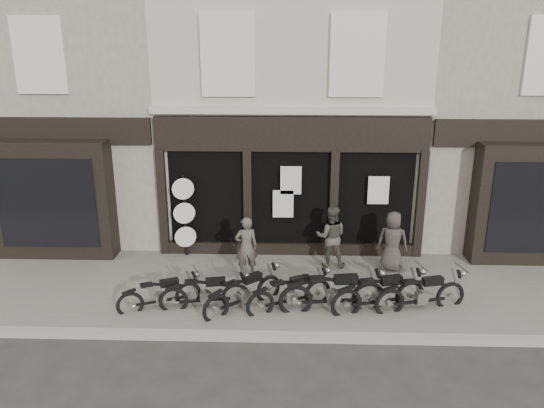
{
  "coord_description": "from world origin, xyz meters",
  "views": [
    {
      "loc": [
        -0.07,
        -10.63,
        5.87
      ],
      "look_at": [
        -0.46,
        1.6,
        1.97
      ],
      "focal_mm": 35.0,
      "sensor_mm": 36.0,
      "label": 1
    }
  ],
  "objects_px": {
    "motorcycle_1": "(206,296)",
    "motorcycle_5": "(380,297)",
    "motorcycle_4": "(334,296)",
    "advert_sign_post": "(185,219)",
    "man_centre": "(331,236)",
    "man_left": "(246,247)",
    "motorcycle_0": "(161,297)",
    "man_right": "(393,241)",
    "motorcycle_6": "(422,297)",
    "motorcycle_2": "(244,295)",
    "motorcycle_3": "(291,296)"
  },
  "relations": [
    {
      "from": "motorcycle_6",
      "to": "motorcycle_0",
      "type": "bearing_deg",
      "value": 166.13
    },
    {
      "from": "motorcycle_4",
      "to": "man_left",
      "type": "height_order",
      "value": "man_left"
    },
    {
      "from": "motorcycle_4",
      "to": "motorcycle_5",
      "type": "xyz_separation_m",
      "value": [
        1.02,
        0.05,
        -0.03
      ]
    },
    {
      "from": "motorcycle_3",
      "to": "man_right",
      "type": "bearing_deg",
      "value": 12.49
    },
    {
      "from": "motorcycle_4",
      "to": "advert_sign_post",
      "type": "xyz_separation_m",
      "value": [
        -3.78,
        2.9,
        0.71
      ]
    },
    {
      "from": "motorcycle_1",
      "to": "advert_sign_post",
      "type": "xyz_separation_m",
      "value": [
        -0.97,
        2.85,
        0.78
      ]
    },
    {
      "from": "man_left",
      "to": "motorcycle_0",
      "type": "bearing_deg",
      "value": 30.39
    },
    {
      "from": "motorcycle_5",
      "to": "advert_sign_post",
      "type": "xyz_separation_m",
      "value": [
        -4.8,
        2.84,
        0.74
      ]
    },
    {
      "from": "motorcycle_0",
      "to": "man_centre",
      "type": "distance_m",
      "value": 4.59
    },
    {
      "from": "motorcycle_3",
      "to": "motorcycle_6",
      "type": "xyz_separation_m",
      "value": [
        2.88,
        0.03,
        0.01
      ]
    },
    {
      "from": "motorcycle_3",
      "to": "motorcycle_1",
      "type": "bearing_deg",
      "value": 155.33
    },
    {
      "from": "motorcycle_2",
      "to": "man_right",
      "type": "height_order",
      "value": "man_right"
    },
    {
      "from": "motorcycle_5",
      "to": "motorcycle_0",
      "type": "bearing_deg",
      "value": 163.31
    },
    {
      "from": "motorcycle_6",
      "to": "advert_sign_post",
      "type": "height_order",
      "value": "advert_sign_post"
    },
    {
      "from": "motorcycle_3",
      "to": "motorcycle_5",
      "type": "relative_size",
      "value": 0.88
    },
    {
      "from": "motorcycle_4",
      "to": "man_right",
      "type": "distance_m",
      "value": 2.73
    },
    {
      "from": "motorcycle_0",
      "to": "motorcycle_6",
      "type": "height_order",
      "value": "motorcycle_6"
    },
    {
      "from": "motorcycle_4",
      "to": "man_centre",
      "type": "xyz_separation_m",
      "value": [
        0.1,
        2.35,
        0.48
      ]
    },
    {
      "from": "motorcycle_0",
      "to": "man_right",
      "type": "distance_m",
      "value": 5.87
    },
    {
      "from": "motorcycle_2",
      "to": "motorcycle_5",
      "type": "xyz_separation_m",
      "value": [
        2.98,
        -0.01,
        0.02
      ]
    },
    {
      "from": "man_left",
      "to": "motorcycle_6",
      "type": "bearing_deg",
      "value": 145.96
    },
    {
      "from": "motorcycle_4",
      "to": "man_right",
      "type": "height_order",
      "value": "man_right"
    },
    {
      "from": "motorcycle_1",
      "to": "motorcycle_2",
      "type": "relative_size",
      "value": 1.15
    },
    {
      "from": "motorcycle_1",
      "to": "man_right",
      "type": "distance_m",
      "value": 4.94
    },
    {
      "from": "motorcycle_0",
      "to": "motorcycle_5",
      "type": "relative_size",
      "value": 0.82
    },
    {
      "from": "man_right",
      "to": "motorcycle_5",
      "type": "bearing_deg",
      "value": 85.28
    },
    {
      "from": "man_right",
      "to": "motorcycle_6",
      "type": "bearing_deg",
      "value": 110.44
    },
    {
      "from": "motorcycle_4",
      "to": "man_left",
      "type": "bearing_deg",
      "value": 133.17
    },
    {
      "from": "motorcycle_1",
      "to": "man_centre",
      "type": "xyz_separation_m",
      "value": [
        2.91,
        2.31,
        0.55
      ]
    },
    {
      "from": "motorcycle_1",
      "to": "motorcycle_6",
      "type": "xyz_separation_m",
      "value": [
        4.75,
        0.07,
        0.02
      ]
    },
    {
      "from": "motorcycle_4",
      "to": "man_centre",
      "type": "height_order",
      "value": "man_centre"
    },
    {
      "from": "motorcycle_1",
      "to": "motorcycle_3",
      "type": "xyz_separation_m",
      "value": [
        1.87,
        0.04,
        0.01
      ]
    },
    {
      "from": "motorcycle_6",
      "to": "man_centre",
      "type": "distance_m",
      "value": 2.94
    },
    {
      "from": "man_right",
      "to": "advert_sign_post",
      "type": "height_order",
      "value": "advert_sign_post"
    },
    {
      "from": "motorcycle_4",
      "to": "man_left",
      "type": "distance_m",
      "value": 2.67
    },
    {
      "from": "motorcycle_5",
      "to": "motorcycle_1",
      "type": "bearing_deg",
      "value": 162.97
    },
    {
      "from": "man_centre",
      "to": "motorcycle_3",
      "type": "bearing_deg",
      "value": 69.55
    },
    {
      "from": "motorcycle_2",
      "to": "motorcycle_6",
      "type": "xyz_separation_m",
      "value": [
        3.9,
        0.05,
        0.01
      ]
    },
    {
      "from": "motorcycle_6",
      "to": "man_centre",
      "type": "bearing_deg",
      "value": 114.5
    },
    {
      "from": "motorcycle_0",
      "to": "man_right",
      "type": "relative_size",
      "value": 1.13
    },
    {
      "from": "motorcycle_1",
      "to": "motorcycle_5",
      "type": "xyz_separation_m",
      "value": [
        3.82,
        0.01,
        0.04
      ]
    },
    {
      "from": "motorcycle_1",
      "to": "motorcycle_5",
      "type": "bearing_deg",
      "value": -10.47
    },
    {
      "from": "motorcycle_0",
      "to": "advert_sign_post",
      "type": "relative_size",
      "value": 0.74
    },
    {
      "from": "man_centre",
      "to": "man_right",
      "type": "relative_size",
      "value": 1.04
    },
    {
      "from": "motorcycle_4",
      "to": "motorcycle_6",
      "type": "relative_size",
      "value": 1.13
    },
    {
      "from": "man_left",
      "to": "man_right",
      "type": "xyz_separation_m",
      "value": [
        3.68,
        0.46,
        0.01
      ]
    },
    {
      "from": "man_centre",
      "to": "advert_sign_post",
      "type": "height_order",
      "value": "advert_sign_post"
    },
    {
      "from": "motorcycle_4",
      "to": "motorcycle_6",
      "type": "distance_m",
      "value": 1.94
    },
    {
      "from": "motorcycle_3",
      "to": "man_centre",
      "type": "height_order",
      "value": "man_centre"
    },
    {
      "from": "motorcycle_1",
      "to": "motorcycle_3",
      "type": "height_order",
      "value": "motorcycle_3"
    }
  ]
}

